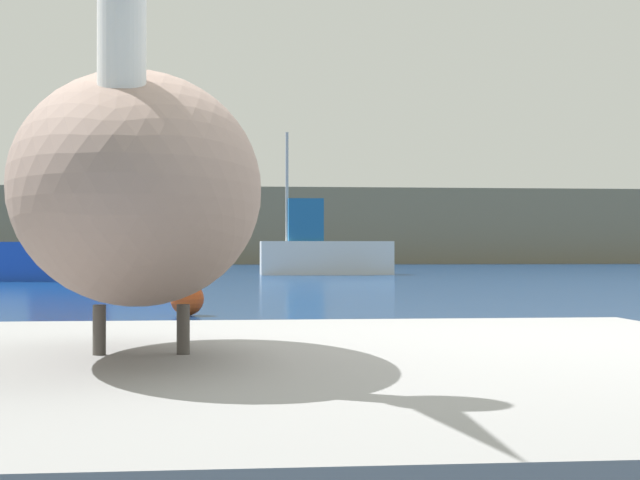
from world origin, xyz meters
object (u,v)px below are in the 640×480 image
(pelican, at_px, (139,186))
(fishing_boat_white, at_px, (321,249))
(fishing_boat_blue, at_px, (83,250))
(mooring_buoy, at_px, (187,299))

(pelican, height_order, fishing_boat_white, fishing_boat_white)
(fishing_boat_blue, distance_m, fishing_boat_white, 11.20)
(fishing_boat_blue, height_order, mooring_buoy, fishing_boat_blue)
(pelican, relative_size, fishing_boat_blue, 0.22)
(pelican, relative_size, mooring_buoy, 2.97)
(fishing_boat_blue, bearing_deg, fishing_boat_white, -123.83)
(fishing_boat_white, distance_m, mooring_buoy, 26.12)
(pelican, distance_m, fishing_boat_blue, 32.45)
(fishing_boat_white, bearing_deg, pelican, 83.66)
(pelican, height_order, fishing_boat_blue, fishing_boat_blue)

